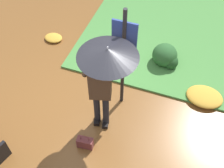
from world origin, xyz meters
name	(u,v)px	position (x,y,z in m)	size (l,w,h in m)	color
ground_plane	(100,112)	(0.00, 0.00, 0.00)	(18.00, 18.00, 0.00)	brown
grass_verge	(180,36)	(1.10, 2.86, 0.03)	(4.80, 4.00, 0.05)	#47843D
person_with_umbrella	(104,69)	(0.20, -0.17, 1.55)	(0.96, 0.96, 2.04)	black
info_sign_post	(124,50)	(0.32, 0.45, 1.44)	(0.44, 0.07, 2.30)	black
handbag	(85,142)	(0.03, -0.79, 0.13)	(0.31, 0.17, 0.37)	brown
shrub_cluster	(166,56)	(0.93, 1.81, 0.24)	(0.63, 0.57, 0.51)	#285628
leaf_pile_near_person	(204,97)	(1.95, 1.06, 0.08)	(0.76, 0.61, 0.17)	gold
leaf_pile_far_path	(53,38)	(-1.92, 1.70, 0.05)	(0.46, 0.37, 0.10)	gold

